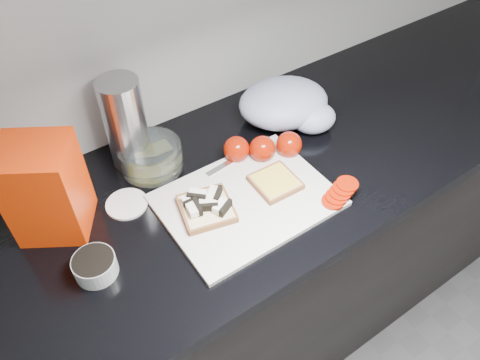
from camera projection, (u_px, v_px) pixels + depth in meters
The scene contains 14 objects.
base_cabinet at pixel (217, 290), 1.49m from camera, with size 3.50×0.60×0.86m, color black.
countertop at pixel (211, 195), 1.17m from camera, with size 3.50×0.64×0.04m, color black.
cutting_board at pixel (247, 200), 1.12m from camera, with size 0.40×0.30×0.01m, color silver.
bread_left at pixel (206, 207), 1.08m from camera, with size 0.15×0.15×0.04m.
bread_right at pixel (275, 182), 1.14m from camera, with size 0.11×0.11×0.02m.
tomato_slices at pixel (340, 193), 1.11m from camera, with size 0.12×0.08×0.02m.
knife at pixel (247, 151), 1.23m from camera, with size 0.21×0.04×0.01m.
seed_tub at pixel (95, 265), 0.97m from camera, with size 0.09×0.09×0.05m.
tub_lid at pixel (127, 204), 1.12m from camera, with size 0.10×0.10×0.01m, color white.
glass_bowl at pixel (151, 157), 1.19m from camera, with size 0.16×0.16×0.07m.
bread_bag at pixel (46, 189), 1.00m from camera, with size 0.15×0.14×0.23m, color #F32B04.
steel_canister at pixel (125, 124), 1.14m from camera, with size 0.10×0.10×0.24m, color #A7A8AC.
grocery_bag at pixel (288, 105), 1.31m from camera, with size 0.30×0.28×0.11m.
whole_tomatoes at pixel (263, 148), 1.21m from camera, with size 0.19×0.13×0.07m.
Camera 1 is at (-0.38, 0.51, 1.74)m, focal length 35.00 mm.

